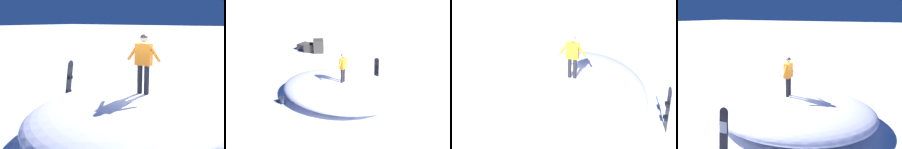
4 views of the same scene
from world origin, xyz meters
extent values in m
plane|color=white|center=(0.00, 0.00, 0.00)|extent=(240.00, 240.00, 0.00)
ellipsoid|color=white|center=(0.18, 0.48, 0.49)|extent=(6.22, 7.35, 0.99)
cylinder|color=black|center=(0.19, 0.25, 1.38)|extent=(0.14, 0.14, 0.78)
cylinder|color=black|center=(-0.01, 0.23, 1.38)|extent=(0.14, 0.14, 0.78)
cube|color=orange|center=(0.09, 0.24, 2.06)|extent=(0.45, 0.26, 0.58)
sphere|color=tan|center=(0.09, 0.24, 2.49)|extent=(0.21, 0.21, 0.21)
cylinder|color=orange|center=(0.39, 0.27, 2.12)|extent=(0.38, 0.12, 0.49)
cylinder|color=orange|center=(-0.22, 0.22, 2.12)|extent=(0.38, 0.12, 0.49)
cube|color=black|center=(3.35, -0.19, 0.72)|extent=(0.27, 0.33, 1.44)
cylinder|color=black|center=(3.25, -0.20, 1.44)|extent=(0.11, 0.30, 0.30)
cube|color=#B2B2B7|center=(3.34, -0.19, 0.98)|extent=(0.10, 0.26, 0.35)
cube|color=black|center=(3.27, -0.20, 0.98)|extent=(0.11, 0.20, 0.12)
cube|color=black|center=(3.35, -0.19, 0.46)|extent=(0.11, 0.20, 0.12)
ellipsoid|color=#1E2333|center=(-2.24, 2.63, 0.16)|extent=(0.39, 0.49, 0.32)
ellipsoid|color=#2B3144|center=(-2.29, 2.44, 0.11)|extent=(0.24, 0.17, 0.15)
cube|color=#1E2333|center=(-2.24, 2.63, 0.29)|extent=(0.33, 0.41, 0.06)
cylinder|color=#1E2333|center=(-2.10, 2.83, 0.01)|extent=(0.11, 0.30, 0.04)
cylinder|color=#1E2333|center=(-2.26, 2.87, 0.01)|extent=(0.11, 0.30, 0.04)
camera|label=1|loc=(-3.66, 6.73, 2.98)|focal=45.26mm
camera|label=2|loc=(-9.52, -6.14, 6.21)|focal=37.46mm
camera|label=3|loc=(2.06, -5.49, 4.54)|focal=30.12mm
camera|label=4|loc=(7.72, 4.44, 4.25)|focal=36.05mm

